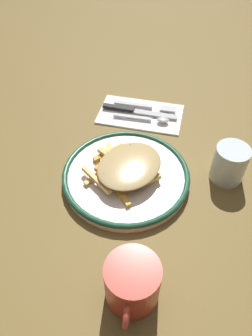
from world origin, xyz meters
name	(u,v)px	position (x,y,z in m)	size (l,w,h in m)	color
ground_plane	(126,179)	(0.00, 0.00, 0.00)	(2.60, 2.60, 0.00)	brown
plate	(126,176)	(0.00, 0.00, 0.01)	(0.29, 0.29, 0.02)	white
fries_heap	(126,166)	(0.00, 0.00, 0.04)	(0.20, 0.20, 0.04)	#D7B451
napkin	(139,113)	(-0.24, 0.00, 0.00)	(0.13, 0.23, 0.01)	white
fork	(145,106)	(-0.27, 0.01, 0.01)	(0.02, 0.18, 0.01)	silver
knife	(133,110)	(-0.24, -0.02, 0.01)	(0.03, 0.21, 0.01)	black
spoon	(151,119)	(-0.21, 0.03, 0.01)	(0.02, 0.15, 0.01)	silver
water_glass	(229,164)	(-0.05, 0.22, 0.04)	(0.07, 0.07, 0.09)	silver
coffee_mug	(132,283)	(0.26, 0.05, 0.05)	(0.12, 0.09, 0.09)	#BB3C2E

